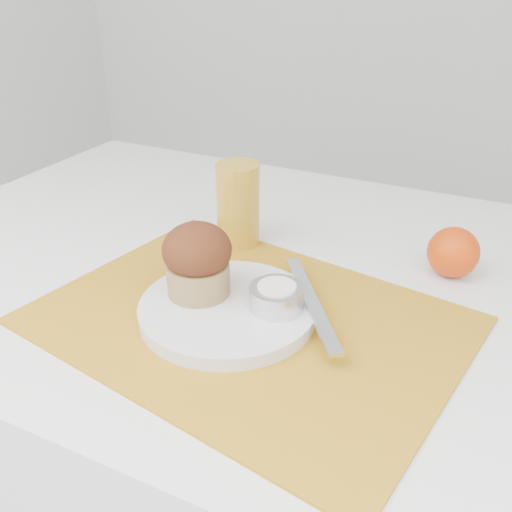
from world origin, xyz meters
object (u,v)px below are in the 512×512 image
at_px(table, 262,448).
at_px(orange, 453,252).
at_px(juice_glass, 238,206).
at_px(muffin, 197,260).
at_px(plate, 228,309).

height_order(table, orange, orange).
relative_size(orange, juice_glass, 0.54).
bearing_deg(table, muffin, -99.85).
height_order(juice_glass, muffin, juice_glass).
bearing_deg(juice_glass, plate, -66.07).
height_order(plate, muffin, muffin).
height_order(orange, muffin, muffin).
xyz_separation_m(table, orange, (0.25, 0.09, 0.41)).
bearing_deg(plate, orange, 45.59).
xyz_separation_m(juice_glass, muffin, (0.04, -0.18, 0.00)).
distance_m(table, orange, 0.49).
bearing_deg(muffin, table, 80.15).
xyz_separation_m(orange, muffin, (-0.28, -0.23, 0.03)).
bearing_deg(orange, plate, -134.41).
xyz_separation_m(table, muffin, (-0.02, -0.14, 0.44)).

